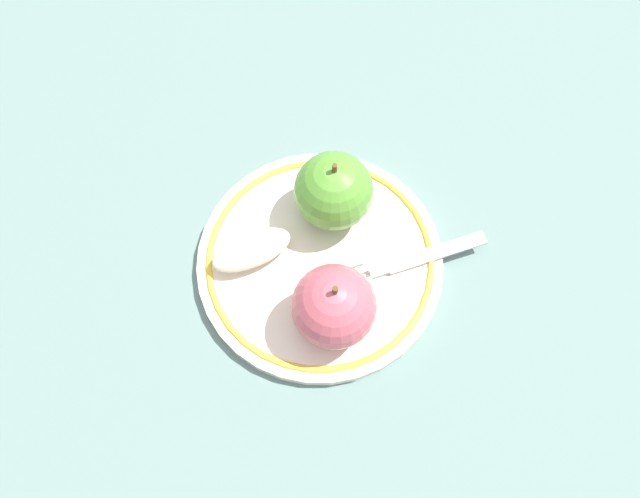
% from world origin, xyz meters
% --- Properties ---
extents(ground_plane, '(2.00, 2.00, 0.00)m').
position_xyz_m(ground_plane, '(0.00, 0.00, 0.00)').
color(ground_plane, slate).
extents(plate, '(0.22, 0.22, 0.01)m').
position_xyz_m(plate, '(-0.01, 0.01, 0.01)').
color(plate, silver).
rests_on(plate, ground_plane).
extents(apple_red_whole, '(0.07, 0.07, 0.08)m').
position_xyz_m(apple_red_whole, '(-0.06, -0.01, 0.05)').
color(apple_red_whole, '#C3525F').
rests_on(apple_red_whole, plate).
extents(apple_second_whole, '(0.07, 0.07, 0.08)m').
position_xyz_m(apple_second_whole, '(0.04, 0.00, 0.05)').
color(apple_second_whole, '#559431').
rests_on(apple_second_whole, plate).
extents(apple_slice_front, '(0.06, 0.08, 0.02)m').
position_xyz_m(apple_slice_front, '(-0.01, 0.06, 0.03)').
color(apple_slice_front, beige).
rests_on(apple_slice_front, plate).
extents(fork, '(0.09, 0.16, 0.00)m').
position_xyz_m(fork, '(-0.01, -0.06, 0.02)').
color(fork, silver).
rests_on(fork, plate).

